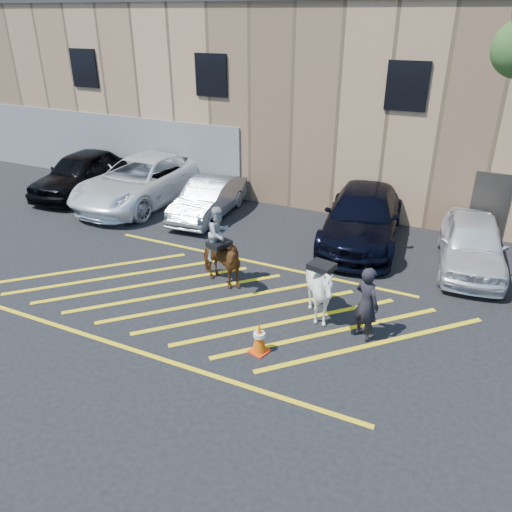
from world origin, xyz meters
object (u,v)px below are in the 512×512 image
at_px(car_white_suv, 472,243).
at_px(saddled_white, 320,290).
at_px(traffic_cone, 259,338).
at_px(car_silver_sedan, 209,198).
at_px(car_blue_suv, 363,216).
at_px(car_black_suv, 82,173).
at_px(handler, 366,304).
at_px(car_white_pickup, 142,180).
at_px(mounted_bay, 219,254).

xyz_separation_m(car_white_suv, saddled_white, (-3.02, -4.53, 0.08)).
bearing_deg(traffic_cone, car_white_suv, 58.94).
distance_m(car_silver_sedan, car_white_suv, 8.83).
bearing_deg(saddled_white, car_blue_suv, 93.29).
xyz_separation_m(car_blue_suv, car_white_suv, (3.31, -0.56, -0.08)).
bearing_deg(car_white_suv, car_blue_suv, 163.79).
bearing_deg(car_black_suv, saddled_white, -28.16).
bearing_deg(handler, car_white_pickup, 1.97).
distance_m(car_white_pickup, saddled_white, 10.21).
xyz_separation_m(car_white_pickup, car_blue_suv, (8.58, 0.04, -0.05)).
xyz_separation_m(car_black_suv, car_blue_suv, (11.46, 0.20, -0.02)).
bearing_deg(mounted_bay, car_black_suv, 153.56).
bearing_deg(car_white_suv, saddled_white, -130.30).
bearing_deg(handler, car_blue_suv, -45.08).
bearing_deg(handler, saddled_white, 18.16).
bearing_deg(car_black_suv, car_blue_suv, -4.56).
height_order(car_blue_suv, car_white_suv, car_blue_suv).
distance_m(car_blue_suv, mounted_bay, 5.29).
bearing_deg(handler, traffic_cone, 68.20).
xyz_separation_m(car_black_suv, traffic_cone, (10.99, -6.64, -0.48)).
bearing_deg(handler, car_silver_sedan, -6.12).
xyz_separation_m(car_silver_sedan, handler, (6.95, -5.03, 0.22)).
bearing_deg(car_blue_suv, handler, -82.45).
distance_m(car_silver_sedan, car_blue_suv, 5.52).
distance_m(car_black_suv, handler, 13.88).
bearing_deg(saddled_white, car_black_suv, 157.40).
height_order(car_silver_sedan, car_white_suv, car_white_suv).
bearing_deg(saddled_white, car_white_suv, 56.28).
distance_m(car_silver_sedan, mounted_bay, 5.12).
xyz_separation_m(car_silver_sedan, traffic_cone, (5.05, -6.55, -0.30)).
relative_size(car_black_suv, car_silver_sedan, 1.22).
bearing_deg(saddled_white, handler, -11.62).
relative_size(car_white_pickup, car_blue_suv, 1.11).
distance_m(car_silver_sedan, traffic_cone, 8.27).
bearing_deg(handler, mounted_bay, 19.26).
bearing_deg(car_blue_suv, car_white_suv, -17.21).
height_order(car_black_suv, car_white_suv, car_black_suv).
bearing_deg(traffic_cone, handler, 38.42).
bearing_deg(car_white_suv, car_silver_sedan, 171.67).
height_order(car_white_pickup, car_blue_suv, car_white_pickup).
bearing_deg(traffic_cone, car_silver_sedan, 127.64).
relative_size(car_silver_sedan, saddled_white, 2.38).
relative_size(car_silver_sedan, car_white_suv, 0.94).
relative_size(car_white_pickup, car_white_suv, 1.44).
bearing_deg(car_blue_suv, car_white_pickup, 172.69).
distance_m(car_black_suv, traffic_cone, 12.85).
bearing_deg(saddled_white, car_silver_sedan, 140.43).
height_order(car_white_pickup, traffic_cone, car_white_pickup).
bearing_deg(car_silver_sedan, car_black_suv, 174.46).
height_order(car_black_suv, traffic_cone, car_black_suv).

